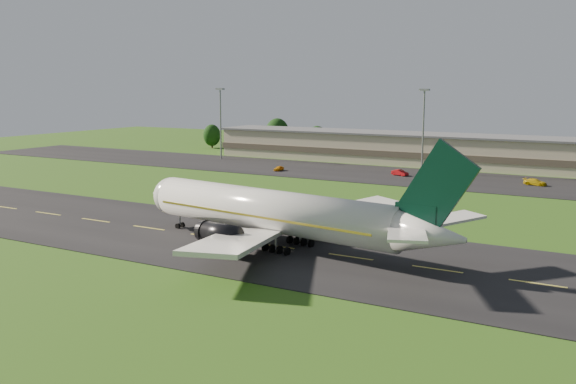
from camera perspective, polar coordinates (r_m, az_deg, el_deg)
The scene contains 12 objects.
ground at distance 91.47m, azimuth -7.12°, elevation -3.99°, with size 360.00×360.00×0.00m, color #224912.
taxiway at distance 91.46m, azimuth -7.12°, elevation -3.96°, with size 220.00×30.00×0.10m, color black.
apron at distance 154.20m, azimuth 9.11°, elevation 1.48°, with size 260.00×30.00×0.10m, color black.
airliner at distance 84.26m, azimuth -1.11°, elevation -1.84°, with size 51.13×41.79×15.57m.
terminal at distance 174.59m, azimuth 13.93°, elevation 3.55°, with size 145.00×16.00×8.40m.
light_mast_west at distance 186.21m, azimuth -6.02°, elevation 6.83°, with size 2.40×1.20×20.35m.
light_mast_centre at distance 158.88m, azimuth 11.95°, elevation 6.23°, with size 2.40×1.20×20.35m.
tree_line at distance 179.38m, azimuth 23.65°, elevation 3.59°, with size 197.77×9.27×10.70m.
service_vehicle_a at distance 159.87m, azimuth -0.83°, elevation 2.12°, with size 1.42×3.52×1.20m, color #CB850B.
service_vehicle_b at distance 153.52m, azimuth 9.92°, elevation 1.70°, with size 1.48×4.23×1.39m, color maroon.
service_vehicle_c at distance 145.81m, azimuth 12.94°, elevation 1.16°, with size 1.98×4.29×1.19m, color white.
service_vehicle_d at distance 146.36m, azimuth 21.12°, elevation 0.83°, with size 1.95×4.80×1.39m, color gold.
Camera 1 is at (53.58, -71.03, 21.21)m, focal length 40.00 mm.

